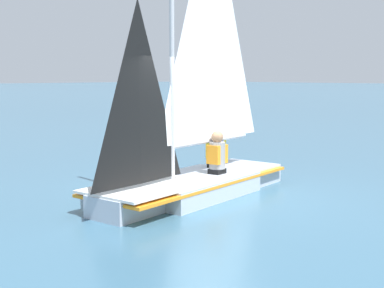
% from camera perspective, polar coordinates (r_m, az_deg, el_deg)
% --- Properties ---
extents(ground_plane, '(260.00, 260.00, 0.00)m').
position_cam_1_polar(ground_plane, '(9.79, 0.00, -5.58)').
color(ground_plane, '#38607A').
extents(sailboat_main, '(4.58, 1.99, 5.65)m').
position_cam_1_polar(sailboat_main, '(9.67, 0.16, -0.70)').
color(sailboat_main, '#B2BCCC').
rests_on(sailboat_main, ground_plane).
extents(sailor_helm, '(0.37, 0.34, 1.16)m').
position_cam_1_polar(sailor_helm, '(10.00, 2.70, -1.70)').
color(sailor_helm, black).
rests_on(sailor_helm, ground_plane).
extents(sailor_crew, '(0.37, 0.34, 1.16)m').
position_cam_1_polar(sailor_crew, '(10.65, 2.56, -1.07)').
color(sailor_crew, black).
rests_on(sailor_crew, ground_plane).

